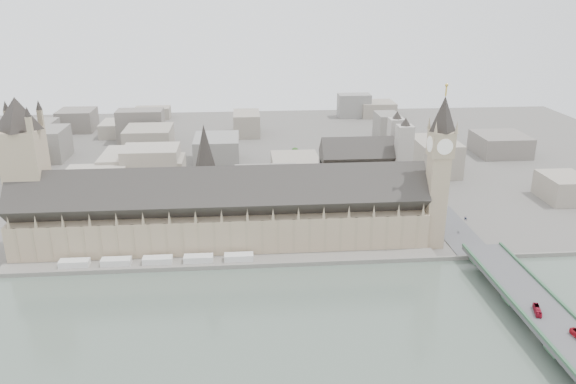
{
  "coord_description": "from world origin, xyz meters",
  "views": [
    {
      "loc": [
        14.84,
        -322.47,
        161.87
      ],
      "look_at": [
        44.93,
        44.43,
        27.39
      ],
      "focal_mm": 35.0,
      "sensor_mm": 36.0,
      "label": 1
    }
  ],
  "objects": [
    {
      "name": "westminster_bridge",
      "position": [
        162.0,
        -87.5,
        5.12
      ],
      "size": [
        25.0,
        325.0,
        10.25
      ],
      "primitive_type": "cube",
      "color": "#474749",
      "rests_on": "ground"
    },
    {
      "name": "elizabeth_tower",
      "position": [
        138.0,
        8.0,
        58.09
      ],
      "size": [
        17.0,
        17.0,
        107.5
      ],
      "color": "tan",
      "rests_on": "ground"
    },
    {
      "name": "terrace_tents",
      "position": [
        -40.0,
        -7.0,
        4.0
      ],
      "size": [
        118.0,
        7.0,
        4.0
      ],
      "color": "silver",
      "rests_on": "river_terrace"
    },
    {
      "name": "palace_of_westminster",
      "position": [
        0.0,
        19.7,
        22.71
      ],
      "size": [
        265.0,
        40.73,
        55.44
      ],
      "color": "tan",
      "rests_on": "ground"
    },
    {
      "name": "car_approach",
      "position": [
        167.43,
        25.94,
        10.89
      ],
      "size": [
        2.9,
        4.71,
        1.27
      ],
      "primitive_type": "imported",
      "rotation": [
        0.0,
        0.0,
        -0.27
      ],
      "color": "gray",
      "rests_on": "westminster_bridge"
    },
    {
      "name": "river_terrace",
      "position": [
        0.0,
        -7.5,
        1.0
      ],
      "size": [
        270.0,
        15.0,
        2.0
      ],
      "primitive_type": "cube",
      "color": "slate",
      "rests_on": "ground"
    },
    {
      "name": "park_trees",
      "position": [
        -10.0,
        60.0,
        7.5
      ],
      "size": [
        110.0,
        30.0,
        15.0
      ],
      "primitive_type": null,
      "color": "#214518",
      "rests_on": "ground"
    },
    {
      "name": "ground",
      "position": [
        0.0,
        0.0,
        0.0
      ],
      "size": [
        900.0,
        900.0,
        0.0
      ],
      "primitive_type": "plane",
      "color": "#595651",
      "rests_on": "ground"
    },
    {
      "name": "westminster_abbey",
      "position": [
        110.92,
        95.0,
        25.08
      ],
      "size": [
        68.0,
        36.0,
        64.0
      ],
      "color": "gray",
      "rests_on": "ground"
    },
    {
      "name": "red_bus_north",
      "position": [
        157.48,
        -92.98,
        11.77
      ],
      "size": [
        5.65,
        11.21,
        3.05
      ],
      "primitive_type": "imported",
      "rotation": [
        0.0,
        0.0,
        -0.3
      ],
      "color": "maroon",
      "rests_on": "westminster_bridge"
    },
    {
      "name": "city_skyline_inland",
      "position": [
        0.0,
        245.0,
        19.0
      ],
      "size": [
        720.0,
        360.0,
        38.0
      ],
      "primitive_type": null,
      "color": "gray",
      "rests_on": "ground"
    },
    {
      "name": "victoria_tower",
      "position": [
        -122.0,
        26.0,
        55.2
      ],
      "size": [
        30.0,
        30.0,
        100.0
      ],
      "color": "tan",
      "rests_on": "ground"
    },
    {
      "name": "embankment_wall",
      "position": [
        0.0,
        -15.0,
        1.5
      ],
      "size": [
        600.0,
        1.5,
        3.0
      ],
      "primitive_type": "cube",
      "color": "slate",
      "rests_on": "ground"
    },
    {
      "name": "central_tower",
      "position": [
        -10.0,
        26.0,
        57.92
      ],
      "size": [
        13.0,
        13.0,
        48.0
      ],
      "color": "tan",
      "rests_on": "ground"
    }
  ]
}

